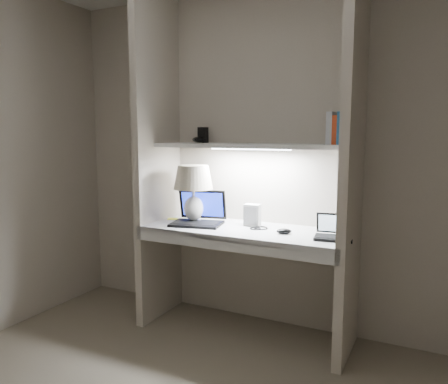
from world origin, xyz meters
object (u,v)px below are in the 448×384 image
Objects in this scene: laptop_main at (199,216)px; book_row at (343,129)px; speaker at (252,215)px; laptop_netbook at (334,233)px; table_lamp at (193,184)px.

book_row is at bearing -6.67° from laptop_main.
laptop_main is 1.20m from book_row.
laptop_main is 0.40m from speaker.
laptop_netbook is 0.67m from book_row.
book_row is (0.63, -0.00, 0.61)m from speaker.
book_row reaches higher than table_lamp.
laptop_netbook is (1.00, -0.02, -0.02)m from laptop_main.
table_lamp is 0.50m from speaker.
laptop_netbook is 1.66× the size of speaker.
laptop_main is 1.00m from laptop_netbook.
speaker is 0.88m from book_row.
laptop_netbook is at bearing -13.30° from laptop_main.
laptop_netbook is at bearing -95.49° from book_row.
laptop_netbook is 1.26× the size of book_row.
table_lamp is at bearing -174.19° from speaker.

